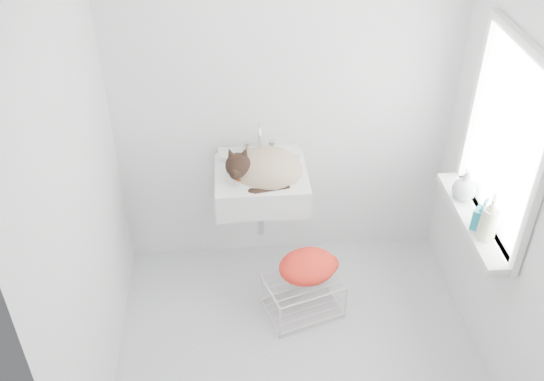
{
  "coord_description": "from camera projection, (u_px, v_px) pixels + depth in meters",
  "views": [
    {
      "loc": [
        -0.36,
        -2.45,
        3.03
      ],
      "look_at": [
        -0.12,
        0.5,
        0.88
      ],
      "focal_mm": 40.63,
      "sensor_mm": 36.0,
      "label": 1
    }
  ],
  "objects": [
    {
      "name": "bottle_b",
      "position": [
        479.0,
        228.0,
        3.42
      ],
      "size": [
        0.12,
        0.12,
        0.19
      ],
      "primitive_type": "imported",
      "rotation": [
        0.0,
        0.0,
        2.41
      ],
      "color": "teal",
      "rests_on": "windowsill"
    },
    {
      "name": "windowsill",
      "position": [
        473.0,
        219.0,
        3.52
      ],
      "size": [
        0.16,
        0.88,
        0.04
      ],
      "primitive_type": "cube",
      "color": "white",
      "rests_on": "right_wall"
    },
    {
      "name": "bottle_a",
      "position": [
        484.0,
        238.0,
        3.35
      ],
      "size": [
        0.12,
        0.12,
        0.23
      ],
      "primitive_type": "imported",
      "rotation": [
        0.0,
        0.0,
        2.71
      ],
      "color": "beige",
      "rests_on": "windowsill"
    },
    {
      "name": "window_glass",
      "position": [
        507.0,
        141.0,
        3.21
      ],
      "size": [
        0.01,
        0.8,
        1.0
      ],
      "primitive_type": "cube",
      "color": "white",
      "rests_on": "right_wall"
    },
    {
      "name": "wire_rack",
      "position": [
        303.0,
        294.0,
        3.97
      ],
      "size": [
        0.54,
        0.45,
        0.28
      ],
      "primitive_type": "cube",
      "rotation": [
        0.0,
        0.0,
        0.32
      ],
      "color": "silver",
      "rests_on": "floor"
    },
    {
      "name": "sink",
      "position": [
        261.0,
        172.0,
        3.86
      ],
      "size": [
        0.58,
        0.51,
        0.23
      ],
      "primitive_type": "cube",
      "color": "white",
      "rests_on": "back_wall"
    },
    {
      "name": "towel",
      "position": [
        307.0,
        272.0,
        3.92
      ],
      "size": [
        0.44,
        0.37,
        0.16
      ],
      "primitive_type": "ellipsoid",
      "rotation": [
        0.0,
        0.0,
        0.31
      ],
      "color": "#F24E03",
      "rests_on": "wire_rack"
    },
    {
      "name": "back_wall",
      "position": [
        285.0,
        95.0,
        3.85
      ],
      "size": [
        2.2,
        0.02,
        2.5
      ],
      "primitive_type": "cube",
      "color": "white",
      "rests_on": "ground"
    },
    {
      "name": "bottle_c",
      "position": [
        462.0,
        198.0,
        3.64
      ],
      "size": [
        0.15,
        0.15,
        0.18
      ],
      "primitive_type": "imported",
      "rotation": [
        0.0,
        0.0,
        3.1
      ],
      "color": "silver",
      "rests_on": "windowsill"
    },
    {
      "name": "cat",
      "position": [
        263.0,
        168.0,
        3.82
      ],
      "size": [
        0.48,
        0.4,
        0.29
      ],
      "rotation": [
        0.0,
        0.0,
        -0.08
      ],
      "color": "tan",
      "rests_on": "sink"
    },
    {
      "name": "left_wall",
      "position": [
        79.0,
        199.0,
        2.97
      ],
      "size": [
        0.02,
        2.0,
        2.5
      ],
      "primitive_type": "cube",
      "color": "white",
      "rests_on": "ground"
    },
    {
      "name": "floor",
      "position": [
        298.0,
        353.0,
        3.78
      ],
      "size": [
        2.2,
        2.0,
        0.02
      ],
      "primitive_type": "cube",
      "color": "#BABDC1",
      "rests_on": "ground"
    },
    {
      "name": "window_frame",
      "position": [
        504.0,
        141.0,
        3.21
      ],
      "size": [
        0.04,
        0.9,
        1.1
      ],
      "primitive_type": "cube",
      "color": "white",
      "rests_on": "right_wall"
    },
    {
      "name": "right_wall",
      "position": [
        520.0,
        178.0,
        3.11
      ],
      "size": [
        0.02,
        2.0,
        2.5
      ],
      "primitive_type": "cube",
      "color": "white",
      "rests_on": "ground"
    },
    {
      "name": "faucet",
      "position": [
        259.0,
        138.0,
        3.92
      ],
      "size": [
        0.21,
        0.15,
        0.21
      ],
      "primitive_type": null,
      "color": "silver",
      "rests_on": "sink"
    }
  ]
}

